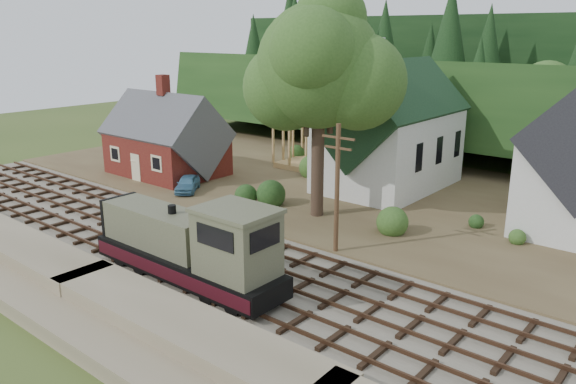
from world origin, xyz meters
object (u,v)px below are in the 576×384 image
Objects in this scene: locomotive at (192,248)px; car_blue at (188,183)px; patio_set at (142,158)px; car_green at (146,155)px.

car_blue is (-13.46, 11.15, -1.17)m from locomotive.
locomotive reaches higher than car_blue.
locomotive is 5.51× the size of patio_set.
locomotive is at bearing -76.55° from car_blue.
locomotive is 3.01× the size of car_green.
car_green is (-25.37, 15.84, -1.17)m from locomotive.
car_green is (-11.90, 4.68, -0.00)m from car_blue.
car_blue is 1.78× the size of patio_set.
locomotive is at bearing -29.80° from patio_set.
car_green is at bearing 121.61° from car_blue.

